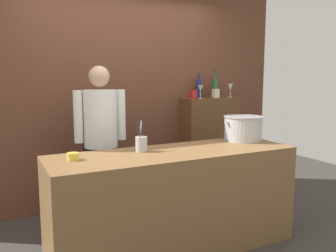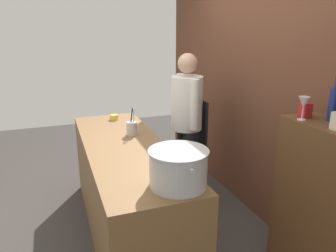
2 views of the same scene
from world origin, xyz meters
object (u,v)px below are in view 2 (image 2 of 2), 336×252
butter_jar (114,117)px  spice_tin_red (305,110)px  stockpot_large (178,168)px  utensil_crock (132,128)px  wine_glass_short (304,103)px  wine_bottle_cobalt (334,104)px  chef (187,118)px

butter_jar → spice_tin_red: 2.10m
stockpot_large → utensil_crock: size_ratio=1.70×
stockpot_large → spice_tin_red: size_ratio=4.31×
wine_glass_short → wine_bottle_cobalt: bearing=63.9°
utensil_crock → spice_tin_red: (1.15, 1.03, 0.36)m
wine_glass_short → spice_tin_red: bearing=126.7°
stockpot_large → butter_jar: bearing=-177.1°
utensil_crock → wine_bottle_cobalt: 1.77m
stockpot_large → utensil_crock: (-1.15, -0.03, -0.06)m
butter_jar → wine_bottle_cobalt: (1.90, 1.19, 0.47)m
butter_jar → spice_tin_red: spice_tin_red is taller
utensil_crock → wine_glass_short: bearing=38.4°
stockpot_large → butter_jar: stockpot_large is taller
spice_tin_red → wine_bottle_cobalt: bearing=35.5°
stockpot_large → butter_jar: 1.76m
chef → wine_bottle_cobalt: 1.60m
wine_glass_short → utensil_crock: bearing=-141.6°
utensil_crock → spice_tin_red: 1.58m
chef → butter_jar: bearing=61.8°
wine_bottle_cobalt → spice_tin_red: size_ratio=2.96×
utensil_crock → butter_jar: utensil_crock is taller
chef → utensil_crock: chef is taller
utensil_crock → wine_bottle_cobalt: size_ratio=0.86×
chef → stockpot_large: bearing=157.1°
butter_jar → spice_tin_red: bearing=31.8°
utensil_crock → chef: bearing=104.7°
utensil_crock → wine_bottle_cobalt: bearing=41.3°
wine_bottle_cobalt → spice_tin_red: (-0.15, -0.10, -0.07)m
utensil_crock → butter_jar: bearing=-174.5°
stockpot_large → utensil_crock: 1.15m
butter_jar → spice_tin_red: size_ratio=0.90×
utensil_crock → wine_bottle_cobalt: wine_bottle_cobalt is taller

